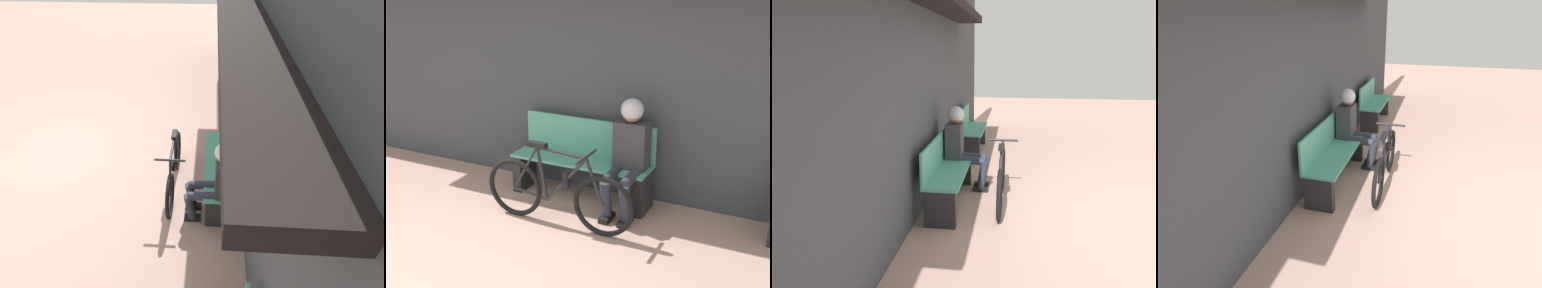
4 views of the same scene
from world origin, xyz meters
The scene contains 5 objects.
storefront_wall centered at (0.00, 2.76, 1.66)m, with size 12.00×0.56×3.20m.
park_bench_near centered at (0.54, 2.46, 0.40)m, with size 1.53×0.42×0.86m.
bicycle centered at (0.60, 1.76, 0.34)m, with size 1.59×0.40×0.84m.
person_seated centered at (1.10, 2.35, 0.69)m, with size 0.34×0.61×1.19m.
park_bench_far centered at (3.17, 2.46, 0.39)m, with size 1.32×0.42×0.86m.
Camera 3 is at (-3.98, 1.61, 1.94)m, focal length 35.00 mm.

